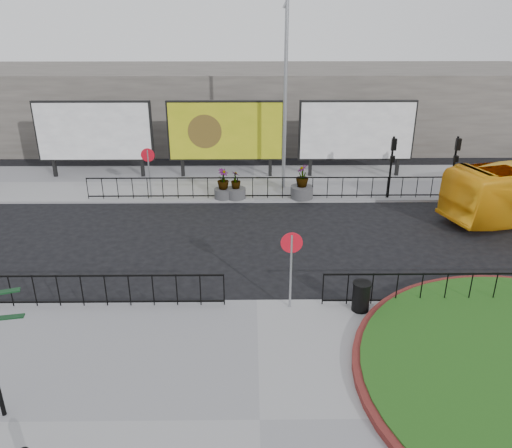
{
  "coord_description": "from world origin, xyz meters",
  "views": [
    {
      "loc": [
        -0.18,
        -13.43,
        8.35
      ],
      "look_at": [
        -0.0,
        2.33,
        1.71
      ],
      "focal_mm": 35.0,
      "sensor_mm": 36.0,
      "label": 1
    }
  ],
  "objects_px": {
    "billboard_mid": "(226,131)",
    "planter_b": "(236,189)",
    "lamp_post": "(285,94)",
    "planter_c": "(302,186)",
    "planter_a": "(223,187)",
    "litter_bin": "(361,296)"
  },
  "relations": [
    {
      "from": "billboard_mid",
      "to": "planter_b",
      "type": "bearing_deg",
      "value": -80.35
    },
    {
      "from": "planter_b",
      "to": "lamp_post",
      "type": "bearing_deg",
      "value": 33.69
    },
    {
      "from": "planter_b",
      "to": "planter_c",
      "type": "height_order",
      "value": "planter_c"
    },
    {
      "from": "lamp_post",
      "to": "planter_a",
      "type": "distance_m",
      "value": 5.36
    },
    {
      "from": "planter_a",
      "to": "planter_b",
      "type": "distance_m",
      "value": 0.62
    },
    {
      "from": "billboard_mid",
      "to": "planter_c",
      "type": "relative_size",
      "value": 3.75
    },
    {
      "from": "planter_b",
      "to": "litter_bin",
      "type": "bearing_deg",
      "value": -68.19
    },
    {
      "from": "litter_bin",
      "to": "planter_b",
      "type": "distance_m",
      "value": 10.77
    },
    {
      "from": "planter_c",
      "to": "billboard_mid",
      "type": "bearing_deg",
      "value": 136.74
    },
    {
      "from": "billboard_mid",
      "to": "planter_a",
      "type": "bearing_deg",
      "value": -90.0
    },
    {
      "from": "litter_bin",
      "to": "planter_b",
      "type": "bearing_deg",
      "value": 111.81
    },
    {
      "from": "lamp_post",
      "to": "planter_c",
      "type": "relative_size",
      "value": 5.59
    },
    {
      "from": "lamp_post",
      "to": "litter_bin",
      "type": "distance_m",
      "value": 12.45
    },
    {
      "from": "planter_a",
      "to": "planter_b",
      "type": "relative_size",
      "value": 1.08
    },
    {
      "from": "billboard_mid",
      "to": "litter_bin",
      "type": "xyz_separation_m",
      "value": [
        4.61,
        -13.57,
        -2.01
      ]
    },
    {
      "from": "billboard_mid",
      "to": "litter_bin",
      "type": "bearing_deg",
      "value": -71.25
    },
    {
      "from": "planter_a",
      "to": "planter_b",
      "type": "xyz_separation_m",
      "value": [
        0.61,
        0.0,
        -0.11
      ]
    },
    {
      "from": "litter_bin",
      "to": "planter_b",
      "type": "height_order",
      "value": "planter_b"
    },
    {
      "from": "litter_bin",
      "to": "planter_a",
      "type": "xyz_separation_m",
      "value": [
        -4.61,
        10.0,
        0.09
      ]
    },
    {
      "from": "lamp_post",
      "to": "billboard_mid",
      "type": "bearing_deg",
      "value": 146.75
    },
    {
      "from": "billboard_mid",
      "to": "planter_c",
      "type": "height_order",
      "value": "billboard_mid"
    },
    {
      "from": "litter_bin",
      "to": "planter_c",
      "type": "distance_m",
      "value": 10.03
    }
  ]
}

